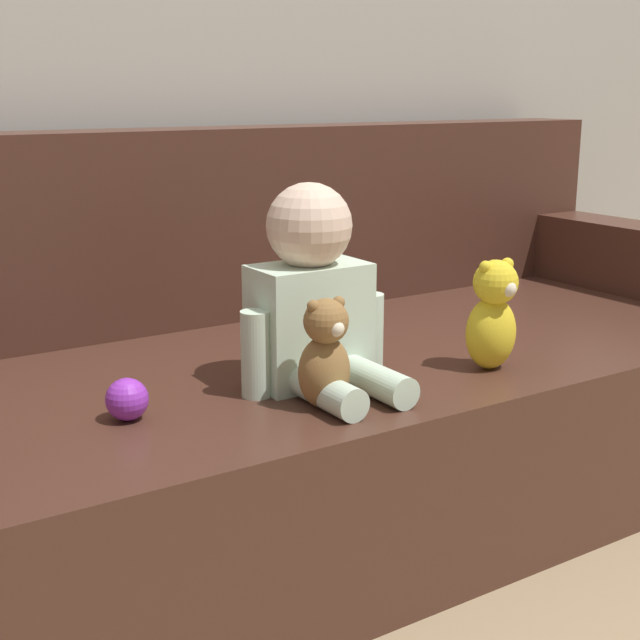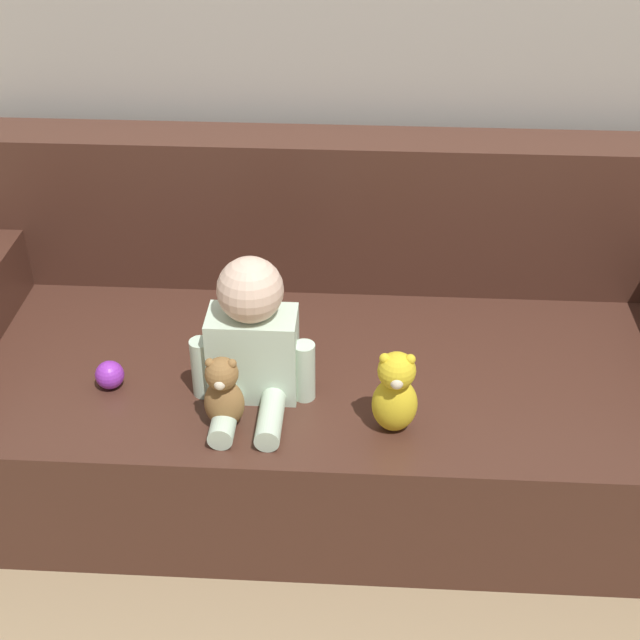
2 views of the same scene
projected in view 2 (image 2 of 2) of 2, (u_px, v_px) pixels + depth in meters
name	position (u px, v px, depth m)	size (l,w,h in m)	color
ground_plane	(330.00, 456.00, 2.61)	(12.00, 12.00, 0.00)	#9E8460
couch	(332.00, 366.00, 2.51)	(2.14, 0.94, 0.84)	#47281E
person_baby	(252.00, 341.00, 2.15)	(0.31, 0.31, 0.38)	silver
teddy_bear_brown	(223.00, 393.00, 2.09)	(0.10, 0.09, 0.20)	olive
plush_toy_side	(395.00, 393.00, 2.07)	(0.11, 0.10, 0.22)	yellow
toy_ball	(110.00, 375.00, 2.25)	(0.07, 0.07, 0.07)	purple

